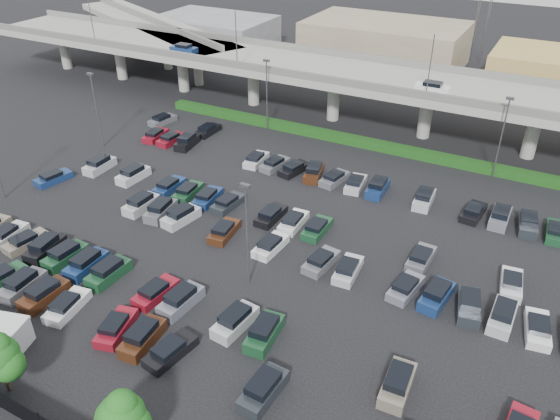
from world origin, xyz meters
The scene contains 8 objects.
ground centered at (0.00, 0.00, 0.00)m, with size 280.00×280.00×0.00m, color black.
overpass centered at (-0.18, 31.97, 6.97)m, with size 150.00×13.00×15.80m.
on_ramp centered at (-52.10, 43.05, 6.86)m, with size 50.93×30.13×8.80m.
hedge centered at (0.00, 25.00, 0.55)m, with size 66.00×1.60×1.10m, color #163A10.
tree_row centered at (0.70, -26.53, 3.52)m, with size 65.07×3.66×5.94m.
parked_cars centered at (-0.60, -3.35, 0.63)m, with size 63.16×41.67×1.67m.
light_poles centered at (-4.13, 2.00, 6.24)m, with size 66.90×48.38×10.30m.
distant_buildings centered at (12.38, 61.81, 3.74)m, with size 138.00×24.00×9.00m.
Camera 1 is at (20.97, -41.18, 31.73)m, focal length 35.00 mm.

